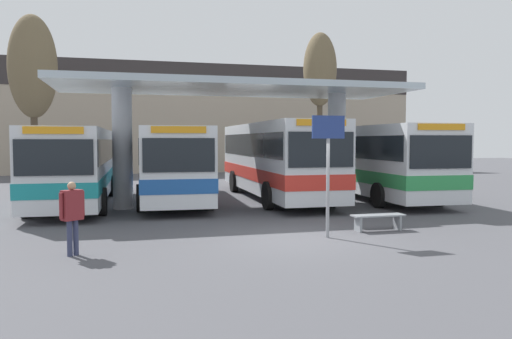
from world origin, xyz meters
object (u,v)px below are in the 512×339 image
transit_bus_right_bay (275,157)px  transit_bus_far_right_bay (372,158)px  transit_bus_left_bay (76,163)px  pedestrian_waiting (72,211)px  poplar_tree_behind_right (320,72)px  poplar_tree_behind_left (33,68)px  parked_car_street (293,161)px  transit_bus_center_bay (171,160)px  waiting_bench_near_pillar (378,219)px  info_sign_platform (328,151)px

transit_bus_right_bay → transit_bus_far_right_bay: bearing=171.0°
transit_bus_left_bay → transit_bus_far_right_bay: size_ratio=0.97×
pedestrian_waiting → poplar_tree_behind_right: 24.34m
poplar_tree_behind_left → parked_car_street: size_ratio=2.15×
pedestrian_waiting → poplar_tree_behind_left: 20.73m
transit_bus_center_bay → waiting_bench_near_pillar: bearing=121.9°
transit_bus_far_right_bay → poplar_tree_behind_left: 19.83m
transit_bus_center_bay → info_sign_platform: bearing=111.3°
waiting_bench_near_pillar → poplar_tree_behind_left: bearing=123.1°
transit_bus_far_right_bay → poplar_tree_behind_left: size_ratio=1.12×
waiting_bench_near_pillar → info_sign_platform: (-1.80, -0.59, 1.95)m
transit_bus_far_right_bay → waiting_bench_near_pillar: transit_bus_far_right_bay is taller
transit_bus_left_bay → poplar_tree_behind_left: poplar_tree_behind_left is taller
transit_bus_left_bay → pedestrian_waiting: bearing=96.0°
transit_bus_center_bay → poplar_tree_behind_right: poplar_tree_behind_right is taller
info_sign_platform → poplar_tree_behind_right: (7.32, 18.72, 4.81)m
transit_bus_center_bay → pedestrian_waiting: bearing=75.3°
poplar_tree_behind_left → transit_bus_right_bay: bearing=-41.3°
poplar_tree_behind_right → transit_bus_right_bay: bearing=-121.8°
parked_car_street → poplar_tree_behind_right: bearing=-89.2°
transit_bus_center_bay → parked_car_street: (10.40, 14.08, -0.70)m
waiting_bench_near_pillar → pedestrian_waiting: 8.23m
transit_bus_right_bay → info_sign_platform: bearing=83.2°
transit_bus_center_bay → transit_bus_far_right_bay: transit_bus_far_right_bay is taller
transit_bus_far_right_bay → poplar_tree_behind_left: (-15.83, 10.86, 4.97)m
poplar_tree_behind_left → transit_bus_center_bay: bearing=-53.9°
transit_bus_left_bay → transit_bus_right_bay: (8.34, 0.11, 0.16)m
pedestrian_waiting → waiting_bench_near_pillar: bearing=-29.4°
transit_bus_left_bay → pedestrian_waiting: (0.75, -9.34, -0.67)m
transit_bus_center_bay → waiting_bench_near_pillar: size_ratio=7.31×
poplar_tree_behind_right → info_sign_platform: bearing=-111.4°
transit_bus_far_right_bay → waiting_bench_near_pillar: 8.62m
transit_bus_left_bay → poplar_tree_behind_left: size_ratio=1.08×
transit_bus_right_bay → transit_bus_far_right_bay: 4.42m
poplar_tree_behind_right → parked_car_street: 7.79m
transit_bus_far_right_bay → poplar_tree_behind_right: 11.93m
transit_bus_center_bay → transit_bus_right_bay: bearing=175.5°
transit_bus_left_bay → transit_bus_center_bay: transit_bus_center_bay is taller
transit_bus_far_right_bay → waiting_bench_near_pillar: size_ratio=7.04×
pedestrian_waiting → poplar_tree_behind_right: poplar_tree_behind_right is taller
transit_bus_far_right_bay → pedestrian_waiting: size_ratio=6.57×
transit_bus_left_bay → info_sign_platform: info_sign_platform is taller
transit_bus_center_bay → parked_car_street: transit_bus_center_bay is taller
transit_bus_center_bay → poplar_tree_behind_left: size_ratio=1.16×
transit_bus_right_bay → waiting_bench_near_pillar: 8.53m
transit_bus_left_bay → poplar_tree_behind_right: size_ratio=1.09×
poplar_tree_behind_right → parked_car_street: bearing=92.2°
parked_car_street → pedestrian_waiting: bearing=-120.6°
transit_bus_center_bay → waiting_bench_near_pillar: 10.34m
transit_bus_left_bay → pedestrian_waiting: transit_bus_left_bay is taller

